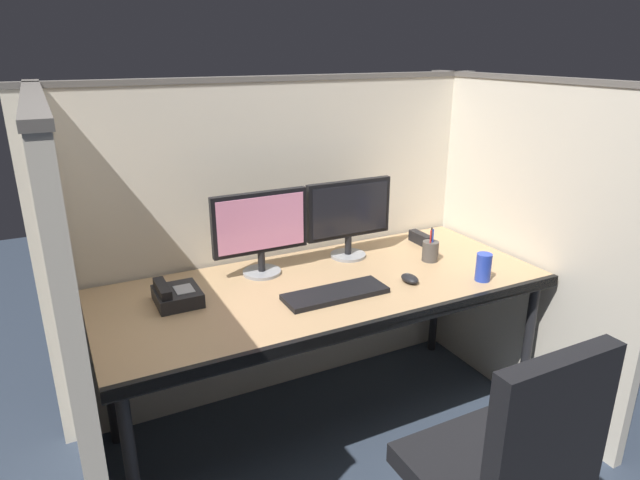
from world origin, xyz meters
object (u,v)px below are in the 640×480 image
object	(u,v)px
monitor_right	(349,214)
desk_phone	(176,295)
computer_mouse	(410,279)
pen_cup	(430,251)
soda_can	(483,267)
red_stapler	(421,238)
desk	(327,295)
monitor_left	(260,228)
keyboard_main	(335,294)

from	to	relation	value
monitor_right	desk_phone	size ratio (longest dim) A/B	2.26
monitor_right	computer_mouse	size ratio (longest dim) A/B	4.48
pen_cup	computer_mouse	bearing A→B (deg)	-144.90
desk_phone	soda_can	bearing A→B (deg)	-16.90
computer_mouse	pen_cup	distance (m)	0.29
computer_mouse	red_stapler	xyz separation A→B (m)	(0.34, 0.38, 0.01)
desk	soda_can	size ratio (longest dim) A/B	15.57
monitor_left	pen_cup	world-z (taller)	monitor_left
keyboard_main	desk_phone	xyz separation A→B (m)	(-0.59, 0.23, 0.02)
desk	keyboard_main	distance (m)	0.14
monitor_right	desk_phone	bearing A→B (deg)	-171.05
computer_mouse	desk	bearing A→B (deg)	156.32
pen_cup	red_stapler	world-z (taller)	pen_cup
keyboard_main	monitor_left	bearing A→B (deg)	117.13
monitor_right	desk	bearing A→B (deg)	-135.21
soda_can	red_stapler	size ratio (longest dim) A/B	0.81
monitor_right	keyboard_main	size ratio (longest dim) A/B	1.00
monitor_left	computer_mouse	distance (m)	0.68
pen_cup	soda_can	bearing A→B (deg)	-78.33
monitor_left	desk_phone	distance (m)	0.46
monitor_right	red_stapler	distance (m)	0.46
desk	pen_cup	world-z (taller)	pen_cup
monitor_left	monitor_right	bearing A→B (deg)	1.22
red_stapler	computer_mouse	bearing A→B (deg)	-131.89
monitor_right	keyboard_main	xyz separation A→B (m)	(-0.27, -0.36, -0.20)
computer_mouse	pen_cup	size ratio (longest dim) A/B	0.60
soda_can	keyboard_main	bearing A→B (deg)	167.12
desk_phone	soda_can	distance (m)	1.29
monitor_left	red_stapler	world-z (taller)	monitor_left
monitor_left	monitor_right	xyz separation A→B (m)	(0.45, 0.01, 0.00)
keyboard_main	pen_cup	bearing A→B (deg)	13.62
computer_mouse	soda_can	size ratio (longest dim) A/B	0.79
keyboard_main	soda_can	distance (m)	0.66
computer_mouse	desk_phone	size ratio (longest dim) A/B	0.51
keyboard_main	red_stapler	world-z (taller)	red_stapler
keyboard_main	desk_phone	world-z (taller)	desk_phone
desk	soda_can	bearing A→B (deg)	-23.34
soda_can	monitor_right	bearing A→B (deg)	126.53
pen_cup	soda_can	xyz separation A→B (m)	(0.06, -0.29, 0.01)
desk	monitor_left	xyz separation A→B (m)	(-0.20, 0.23, 0.27)
desk_phone	soda_can	world-z (taller)	soda_can
pen_cup	soda_can	distance (m)	0.29
pen_cup	red_stapler	bearing A→B (deg)	63.91
monitor_left	red_stapler	bearing A→B (deg)	0.08
monitor_left	pen_cup	xyz separation A→B (m)	(0.76, -0.21, -0.17)
monitor_left	soda_can	world-z (taller)	monitor_left
desk	soda_can	xyz separation A→B (m)	(0.62, -0.27, 0.11)
red_stapler	monitor_left	bearing A→B (deg)	-179.92
monitor_left	red_stapler	size ratio (longest dim) A/B	2.87
keyboard_main	desk	bearing A→B (deg)	79.27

